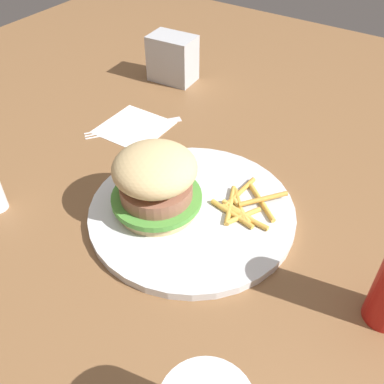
% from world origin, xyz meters
% --- Properties ---
extents(ground_plane, '(1.60, 1.60, 0.00)m').
position_xyz_m(ground_plane, '(0.00, 0.00, 0.00)').
color(ground_plane, brown).
extents(plate, '(0.28, 0.28, 0.01)m').
position_xyz_m(plate, '(-0.03, -0.01, 0.01)').
color(plate, silver).
rests_on(plate, ground_plane).
extents(sandwich, '(0.12, 0.12, 0.09)m').
position_xyz_m(sandwich, '(-0.00, -0.05, 0.06)').
color(sandwich, tan).
rests_on(sandwich, plate).
extents(fries_pile, '(0.10, 0.09, 0.01)m').
position_xyz_m(fries_pile, '(-0.06, 0.05, 0.02)').
color(fries_pile, gold).
rests_on(fries_pile, plate).
extents(napkin, '(0.11, 0.11, 0.00)m').
position_xyz_m(napkin, '(-0.15, -0.22, 0.00)').
color(napkin, white).
rests_on(napkin, ground_plane).
extents(fork, '(0.15, 0.12, 0.00)m').
position_xyz_m(fork, '(-0.15, -0.22, 0.00)').
color(fork, silver).
rests_on(fork, napkin).
extents(napkin_dispenser, '(0.07, 0.09, 0.09)m').
position_xyz_m(napkin_dispenser, '(-0.34, -0.26, 0.05)').
color(napkin_dispenser, '#B7BABF').
rests_on(napkin_dispenser, ground_plane).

